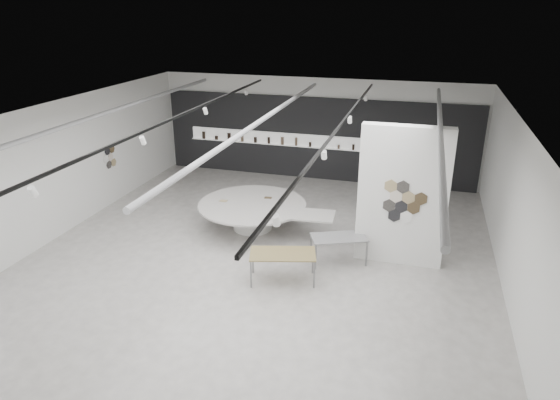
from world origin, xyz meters
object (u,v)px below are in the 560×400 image
(partition_column, at_px, (402,197))
(sample_table_wood, at_px, (283,255))
(display_island, at_px, (254,212))
(sample_table_stone, at_px, (339,239))
(kitchen_counter, at_px, (405,179))

(partition_column, bearing_deg, sample_table_wood, -145.42)
(display_island, distance_m, sample_table_wood, 3.10)
(sample_table_stone, bearing_deg, display_island, 153.89)
(partition_column, xyz_separation_m, sample_table_wood, (-2.59, -1.79, -1.12))
(sample_table_wood, xyz_separation_m, sample_table_stone, (1.13, 1.29, -0.02))
(sample_table_wood, distance_m, sample_table_stone, 1.72)
(sample_table_stone, relative_size, kitchen_counter, 1.08)
(partition_column, relative_size, sample_table_stone, 2.30)
(partition_column, relative_size, display_island, 0.85)
(partition_column, xyz_separation_m, display_island, (-4.22, 0.85, -1.27))
(kitchen_counter, bearing_deg, display_island, -131.03)
(partition_column, distance_m, display_island, 4.49)
(display_island, xyz_separation_m, sample_table_wood, (1.62, -2.64, 0.15))
(partition_column, height_order, sample_table_stone, partition_column)
(partition_column, relative_size, kitchen_counter, 2.49)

